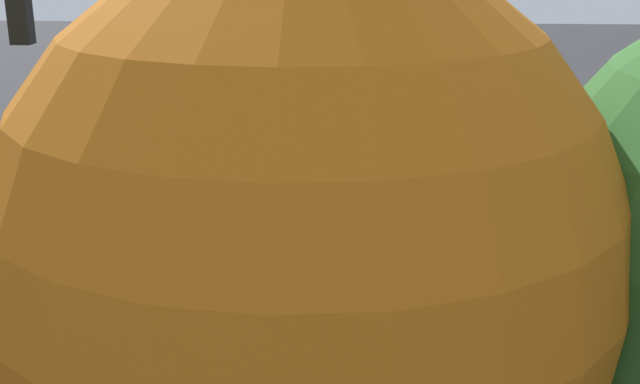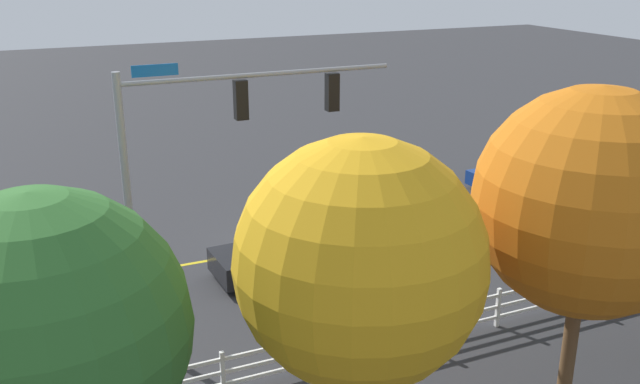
% 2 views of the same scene
% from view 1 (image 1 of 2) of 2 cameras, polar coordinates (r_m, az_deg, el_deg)
% --- Properties ---
extents(ground_plane, '(120.00, 120.00, 0.00)m').
position_cam_1_polar(ground_plane, '(18.36, -4.09, -5.90)').
color(ground_plane, '#2D2D30').
extents(lane_center_stripe, '(28.00, 0.16, 0.01)m').
position_cam_1_polar(lane_center_stripe, '(18.30, 8.51, -6.13)').
color(lane_center_stripe, gold).
rests_on(lane_center_stripe, ground_plane).
extents(car_0, '(4.36, 2.16, 1.48)m').
position_cam_1_polar(car_0, '(16.57, -9.22, -6.05)').
color(car_0, black).
rests_on(car_0, ground_plane).
extents(tree_3, '(4.66, 4.66, 7.42)m').
position_cam_1_polar(tree_3, '(5.93, -1.09, -4.54)').
color(tree_3, brown).
rests_on(tree_3, ground_plane).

